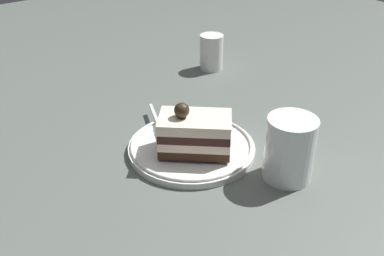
{
  "coord_description": "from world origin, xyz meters",
  "views": [
    {
      "loc": [
        0.49,
        -0.38,
        0.42
      ],
      "look_at": [
        0.0,
        0.01,
        0.05
      ],
      "focal_mm": 40.67,
      "sensor_mm": 36.0,
      "label": 1
    }
  ],
  "objects_px": {
    "dessert_plate": "(192,147)",
    "fork": "(157,121)",
    "drink_glass_far": "(289,153)",
    "cake_slice": "(193,133)",
    "drink_glass_near": "(211,53)"
  },
  "relations": [
    {
      "from": "dessert_plate",
      "to": "fork",
      "type": "xyz_separation_m",
      "value": [
        -0.1,
        -0.01,
        0.01
      ]
    },
    {
      "from": "dessert_plate",
      "to": "drink_glass_far",
      "type": "distance_m",
      "value": 0.17
    },
    {
      "from": "cake_slice",
      "to": "fork",
      "type": "distance_m",
      "value": 0.12
    },
    {
      "from": "cake_slice",
      "to": "fork",
      "type": "relative_size",
      "value": 1.13
    },
    {
      "from": "cake_slice",
      "to": "drink_glass_near",
      "type": "bearing_deg",
      "value": 135.02
    },
    {
      "from": "cake_slice",
      "to": "fork",
      "type": "xyz_separation_m",
      "value": [
        -0.11,
        0.01,
        -0.03
      ]
    },
    {
      "from": "dessert_plate",
      "to": "drink_glass_near",
      "type": "relative_size",
      "value": 2.58
    },
    {
      "from": "drink_glass_near",
      "to": "drink_glass_far",
      "type": "distance_m",
      "value": 0.45
    },
    {
      "from": "fork",
      "to": "drink_glass_near",
      "type": "height_order",
      "value": "drink_glass_near"
    },
    {
      "from": "dessert_plate",
      "to": "cake_slice",
      "type": "xyz_separation_m",
      "value": [
        0.02,
        -0.01,
        0.04
      ]
    },
    {
      "from": "dessert_plate",
      "to": "fork",
      "type": "bearing_deg",
      "value": -176.38
    },
    {
      "from": "dessert_plate",
      "to": "drink_glass_near",
      "type": "height_order",
      "value": "drink_glass_near"
    },
    {
      "from": "cake_slice",
      "to": "drink_glass_far",
      "type": "relative_size",
      "value": 1.29
    },
    {
      "from": "drink_glass_near",
      "to": "drink_glass_far",
      "type": "relative_size",
      "value": 0.82
    },
    {
      "from": "fork",
      "to": "drink_glass_far",
      "type": "xyz_separation_m",
      "value": [
        0.25,
        0.08,
        0.03
      ]
    }
  ]
}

